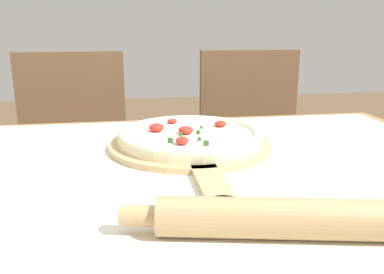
# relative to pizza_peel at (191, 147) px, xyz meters

# --- Properties ---
(dining_table) EXTENTS (1.15, 0.81, 0.73)m
(dining_table) POSITION_rel_pizza_peel_xyz_m (0.00, -0.09, -0.13)
(dining_table) COLOR #A87F51
(dining_table) RESTS_ON ground_plane
(towel_cloth) EXTENTS (1.07, 0.73, 0.00)m
(towel_cloth) POSITION_rel_pizza_peel_xyz_m (0.00, -0.09, -0.01)
(towel_cloth) COLOR white
(towel_cloth) RESTS_ON dining_table
(pizza_peel) EXTENTS (0.34, 0.50, 0.01)m
(pizza_peel) POSITION_rel_pizza_peel_xyz_m (0.00, 0.00, 0.00)
(pizza_peel) COLOR tan
(pizza_peel) RESTS_ON towel_cloth
(pizza) EXTENTS (0.30, 0.30, 0.04)m
(pizza) POSITION_rel_pizza_peel_xyz_m (-0.00, 0.02, 0.02)
(pizza) COLOR beige
(pizza) RESTS_ON pizza_peel
(rolling_pin) EXTENTS (0.43, 0.12, 0.05)m
(rolling_pin) POSITION_rel_pizza_peel_xyz_m (0.07, -0.38, 0.02)
(rolling_pin) COLOR tan
(rolling_pin) RESTS_ON towel_cloth
(chair_left) EXTENTS (0.42, 0.42, 0.89)m
(chair_left) POSITION_rel_pizza_peel_xyz_m (-0.32, 0.63, -0.22)
(chair_left) COLOR brown
(chair_left) RESTS_ON ground_plane
(chair_right) EXTENTS (0.41, 0.41, 0.89)m
(chair_right) POSITION_rel_pizza_peel_xyz_m (0.34, 0.63, -0.22)
(chair_right) COLOR brown
(chair_right) RESTS_ON ground_plane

